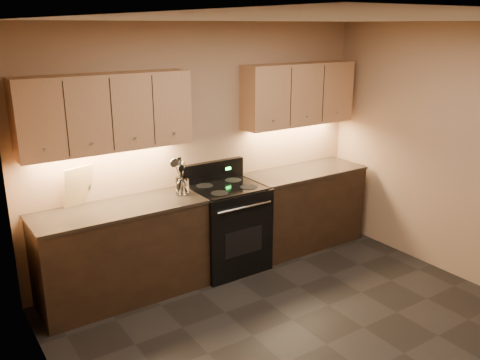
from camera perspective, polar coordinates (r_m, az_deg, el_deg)
name	(u,v)px	position (r m, az deg, el deg)	size (l,w,h in m)	color
floor	(326,344)	(4.53, 9.66, -17.73)	(4.00, 4.00, 0.00)	black
ceiling	(345,19)	(3.73, 11.72, 17.26)	(4.00, 4.00, 0.00)	silver
wall_back	(204,147)	(5.49, -4.07, 3.67)	(4.00, 0.04, 2.60)	tan
wall_left	(71,263)	(3.00, -18.48, -8.86)	(0.04, 4.00, 2.60)	tan
counter_left	(122,253)	(5.06, -13.10, -7.94)	(1.62, 0.62, 0.93)	black
counter_right	(303,207)	(6.15, 7.10, -3.05)	(1.46, 0.62, 0.93)	black
stove	(227,226)	(5.51, -1.51, -5.18)	(0.76, 0.68, 1.14)	black
upper_cab_left	(106,113)	(4.81, -14.82, 7.33)	(1.60, 0.30, 0.70)	tan
upper_cab_right	(299,94)	(5.94, 6.62, 9.54)	(1.44, 0.30, 0.70)	tan
outlet_plate	(86,184)	(5.03, -16.92, -0.39)	(0.09, 0.01, 0.12)	#B2B5BA
utensil_crock	(182,187)	(5.13, -6.49, -0.74)	(0.14, 0.14, 0.17)	white
cutting_board	(78,186)	(4.98, -17.71, -0.65)	(0.30, 0.02, 0.38)	tan
wooden_spoon	(180,178)	(5.09, -6.77, 0.25)	(0.06, 0.06, 0.32)	tan
black_spoon	(180,177)	(5.11, -6.80, 0.31)	(0.06, 0.06, 0.31)	black
black_turner	(185,175)	(5.08, -6.23, 0.60)	(0.08, 0.08, 0.38)	black
steel_spatula	(185,175)	(5.12, -6.24, 0.60)	(0.08, 0.08, 0.36)	silver
steel_skimmer	(186,174)	(5.10, -6.06, 0.72)	(0.09, 0.09, 0.39)	silver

